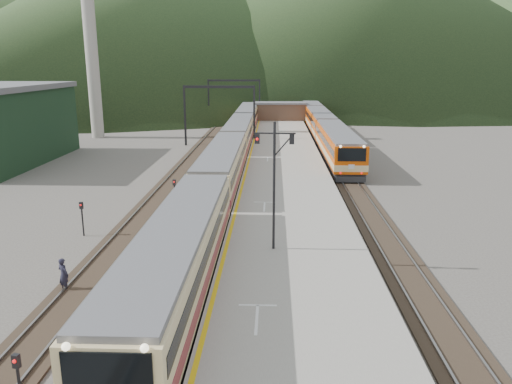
{
  "coord_description": "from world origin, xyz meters",
  "views": [
    {
      "loc": [
        4.4,
        -11.85,
        10.86
      ],
      "look_at": [
        3.2,
        22.29,
        2.0
      ],
      "focal_mm": 35.0,
      "sensor_mm": 36.0,
      "label": 1
    }
  ],
  "objects_px": {
    "main_train": "(233,147)",
    "signal_mast": "(274,173)",
    "second_train": "(320,122)",
    "worker": "(63,275)"
  },
  "relations": [
    {
      "from": "main_train",
      "to": "second_train",
      "type": "distance_m",
      "value": 25.96
    },
    {
      "from": "main_train",
      "to": "signal_mast",
      "type": "height_order",
      "value": "signal_mast"
    },
    {
      "from": "main_train",
      "to": "worker",
      "type": "bearing_deg",
      "value": -100.62
    },
    {
      "from": "second_train",
      "to": "worker",
      "type": "height_order",
      "value": "second_train"
    },
    {
      "from": "main_train",
      "to": "worker",
      "type": "distance_m",
      "value": 31.45
    },
    {
      "from": "signal_mast",
      "to": "worker",
      "type": "distance_m",
      "value": 11.69
    },
    {
      "from": "main_train",
      "to": "signal_mast",
      "type": "bearing_deg",
      "value": -80.75
    },
    {
      "from": "main_train",
      "to": "second_train",
      "type": "relative_size",
      "value": 1.31
    },
    {
      "from": "second_train",
      "to": "signal_mast",
      "type": "relative_size",
      "value": 9.13
    },
    {
      "from": "signal_mast",
      "to": "main_train",
      "type": "bearing_deg",
      "value": 99.25
    }
  ]
}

